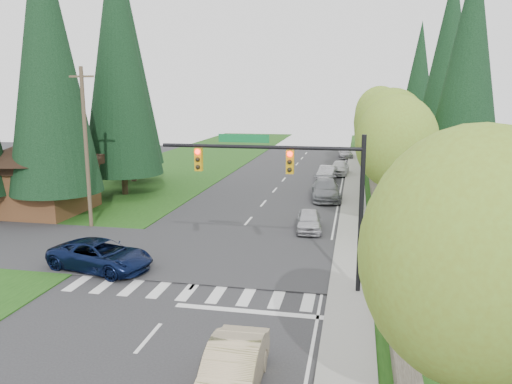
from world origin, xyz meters
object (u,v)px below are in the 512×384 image
(parked_car_a, at_px, (309,220))
(parked_car_b, at_px, (326,190))
(suv_navy, at_px, (101,255))
(parked_car_d, at_px, (339,168))
(sedan_champagne, at_px, (232,371))
(parked_car_c, at_px, (327,173))
(parked_car_e, at_px, (346,153))

(parked_car_a, xyz_separation_m, parked_car_b, (0.45, 9.50, 0.14))
(suv_navy, relative_size, parked_car_d, 1.19)
(sedan_champagne, bearing_deg, suv_navy, 133.59)
(parked_car_c, xyz_separation_m, parked_car_d, (1.06, 3.61, 0.05))
(parked_car_b, distance_m, parked_car_e, 26.44)
(suv_navy, height_order, parked_car_b, parked_car_b)
(parked_car_c, height_order, parked_car_e, parked_car_c)
(suv_navy, xyz_separation_m, parked_car_b, (9.67, 18.51, 0.06))
(sedan_champagne, xyz_separation_m, parked_car_b, (0.95, 27.13, 0.06))
(parked_car_c, bearing_deg, parked_car_a, -85.03)
(parked_car_d, bearing_deg, parked_car_c, -103.17)
(sedan_champagne, height_order, parked_car_c, sedan_champagne)
(parked_car_e, bearing_deg, sedan_champagne, -97.72)
(sedan_champagne, distance_m, parked_car_e, 53.59)
(parked_car_c, bearing_deg, parked_car_d, 78.56)
(sedan_champagne, bearing_deg, parked_car_e, 86.26)
(sedan_champagne, height_order, parked_car_a, sedan_champagne)
(sedan_champagne, xyz_separation_m, parked_car_d, (1.56, 39.62, 0.03))
(sedan_champagne, relative_size, parked_car_b, 0.81)
(parked_car_e, bearing_deg, parked_car_c, -100.19)
(suv_navy, xyz_separation_m, parked_car_e, (10.60, 44.93, -0.11))
(sedan_champagne, distance_m, parked_car_a, 17.63)
(parked_car_e, bearing_deg, parked_car_d, -96.99)
(suv_navy, bearing_deg, parked_car_e, -0.79)
(parked_car_a, xyz_separation_m, parked_car_e, (1.37, 35.93, -0.04))
(parked_car_b, relative_size, parked_car_c, 1.27)
(parked_car_a, relative_size, parked_car_e, 0.90)
(sedan_champagne, bearing_deg, parked_car_b, 86.26)
(sedan_champagne, relative_size, parked_car_d, 1.00)
(suv_navy, bearing_deg, parked_car_c, -6.13)
(parked_car_b, distance_m, parked_car_d, 12.51)
(suv_navy, height_order, parked_car_e, suv_navy)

